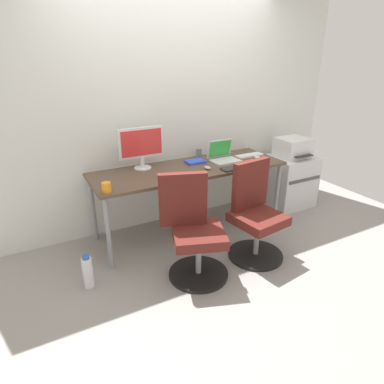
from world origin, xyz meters
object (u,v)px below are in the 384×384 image
Objects in this scene: water_bottle_on_floor at (88,272)px; office_chair_right at (255,215)px; office_chair_left at (193,232)px; open_laptop at (223,156)px; desktop_monitor at (141,145)px; printer at (293,148)px; coffee_mug at (107,188)px; side_cabinet at (289,181)px.

office_chair_right is at bearing -8.98° from water_bottle_on_floor.
open_laptop is at bearing 43.65° from office_chair_left.
desktop_monitor is at bearing 40.64° from water_bottle_on_floor.
open_laptop reaches higher than office_chair_left.
office_chair_left is 2.35× the size of printer.
desktop_monitor reaches higher than coffee_mug.
desktop_monitor is at bearing 96.35° from office_chair_left.
printer reaches higher than coffee_mug.
printer is at bearing 7.02° from coffee_mug.
coffee_mug reaches higher than side_cabinet.
side_cabinet is 7.13× the size of coffee_mug.
water_bottle_on_floor is at bearing -169.66° from printer.
office_chair_right reaches higher than water_bottle_on_floor.
side_cabinet is 0.45m from printer.
side_cabinet is at bearing 32.90° from office_chair_right.
water_bottle_on_floor is at bearing -163.23° from open_laptop.
desktop_monitor is (-1.93, 0.18, 0.23)m from printer.
water_bottle_on_floor is (-1.57, 0.25, -0.28)m from office_chair_right.
office_chair_left is 0.84m from coffee_mug.
side_cabinet is 1.14m from open_laptop.
open_laptop is at bearing 179.45° from printer.
side_cabinet is at bearing 7.05° from coffee_mug.
water_bottle_on_floor is at bearing 171.02° from office_chair_right.
printer is 1.29× the size of water_bottle_on_floor.
open_laptop reaches higher than coffee_mug.
office_chair_right is 1.42m from coffee_mug.
office_chair_right is 1.96× the size of desktop_monitor.
printer is 0.83× the size of desktop_monitor.
desktop_monitor reaches higher than side_cabinet.
side_cabinet is at bearing 90.00° from printer.
open_laptop is at bearing 81.50° from office_chair_right.
side_cabinet is 2.12× the size of water_bottle_on_floor.
desktop_monitor is 0.93m from open_laptop.
desktop_monitor is (0.78, 0.67, 0.86)m from water_bottle_on_floor.
open_laptop is (0.79, 0.76, 0.39)m from office_chair_left.
office_chair_left is 1.00× the size of office_chair_right.
side_cabinet is at bearing -5.18° from desktop_monitor.
office_chair_left is at bearing -36.19° from coffee_mug.
desktop_monitor reaches higher than office_chair_right.
desktop_monitor is at bearing 174.80° from printer.
coffee_mug is (-2.44, -0.30, 0.03)m from printer.
coffee_mug is at bearing -167.51° from open_laptop.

